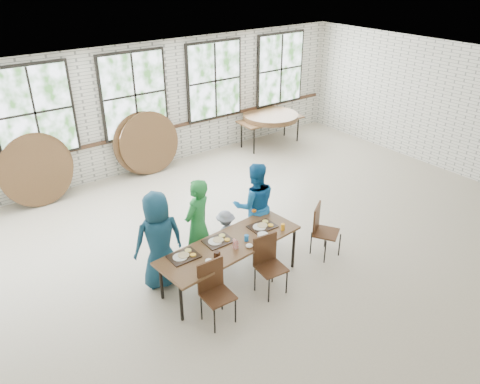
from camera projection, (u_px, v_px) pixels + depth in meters
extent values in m
plane|color=#BDAE96|center=(253.00, 252.00, 8.34)|extent=(12.00, 12.00, 0.00)
plane|color=white|center=(256.00, 86.00, 6.96)|extent=(12.00, 12.00, 0.00)
plane|color=silver|center=(135.00, 110.00, 10.86)|extent=(12.00, 0.00, 12.00)
plane|color=silver|center=(458.00, 110.00, 10.84)|extent=(0.00, 9.00, 9.00)
cube|color=#422819|center=(138.00, 135.00, 11.11)|extent=(11.80, 0.05, 0.08)
cube|color=black|center=(34.00, 112.00, 9.48)|extent=(1.62, 0.05, 1.97)
cube|color=white|center=(35.00, 113.00, 9.45)|extent=(1.50, 0.01, 1.85)
cube|color=black|center=(134.00, 95.00, 10.65)|extent=(1.62, 0.05, 1.97)
cube|color=white|center=(135.00, 95.00, 10.62)|extent=(1.50, 0.01, 1.85)
cube|color=black|center=(214.00, 81.00, 11.81)|extent=(1.62, 0.05, 1.97)
cube|color=white|center=(215.00, 81.00, 11.79)|extent=(1.50, 0.01, 1.85)
cube|color=black|center=(280.00, 69.00, 12.98)|extent=(1.62, 0.05, 1.97)
cube|color=white|center=(281.00, 69.00, 12.96)|extent=(1.50, 0.01, 1.85)
cube|color=brown|center=(230.00, 245.00, 7.27)|extent=(2.46, 1.02, 0.04)
cylinder|color=black|center=(181.00, 301.00, 6.66)|extent=(0.05, 0.05, 0.70)
cylinder|color=black|center=(161.00, 280.00, 7.08)|extent=(0.05, 0.05, 0.70)
cylinder|color=black|center=(293.00, 250.00, 7.80)|extent=(0.05, 0.05, 0.70)
cylinder|color=black|center=(270.00, 234.00, 8.23)|extent=(0.05, 0.05, 0.70)
cube|color=#442816|center=(218.00, 296.00, 6.59)|extent=(0.43, 0.41, 0.03)
cube|color=#442816|center=(210.00, 275.00, 6.62)|extent=(0.42, 0.04, 0.50)
cylinder|color=black|center=(215.00, 321.00, 6.48)|extent=(0.02, 0.02, 0.44)
cylinder|color=black|center=(201.00, 308.00, 6.73)|extent=(0.02, 0.02, 0.44)
cylinder|color=black|center=(235.00, 310.00, 6.67)|extent=(0.02, 0.02, 0.44)
cylinder|color=black|center=(222.00, 298.00, 6.92)|extent=(0.02, 0.02, 0.44)
cube|color=#442816|center=(271.00, 268.00, 7.17)|extent=(0.46, 0.44, 0.03)
cube|color=#442816|center=(265.00, 249.00, 7.21)|extent=(0.42, 0.08, 0.50)
cylinder|color=black|center=(269.00, 290.00, 7.06)|extent=(0.02, 0.02, 0.44)
cylinder|color=black|center=(255.00, 279.00, 7.31)|extent=(0.02, 0.02, 0.44)
cylinder|color=black|center=(287.00, 282.00, 7.25)|extent=(0.02, 0.02, 0.44)
cylinder|color=black|center=(273.00, 271.00, 7.50)|extent=(0.02, 0.02, 0.44)
cube|color=#442816|center=(326.00, 233.00, 8.08)|extent=(0.57, 0.56, 0.03)
cube|color=#442816|center=(317.00, 218.00, 8.03)|extent=(0.37, 0.25, 0.50)
cylinder|color=black|center=(325.00, 252.00, 7.97)|extent=(0.02, 0.02, 0.44)
cylinder|color=black|center=(311.00, 243.00, 8.21)|extent=(0.02, 0.02, 0.44)
cylinder|color=black|center=(340.00, 245.00, 8.16)|extent=(0.02, 0.02, 0.44)
cylinder|color=black|center=(325.00, 236.00, 8.40)|extent=(0.02, 0.02, 0.44)
imported|color=navy|center=(159.00, 240.00, 7.22)|extent=(0.86, 0.62, 1.62)
imported|color=#228037|center=(198.00, 225.00, 7.59)|extent=(0.71, 0.60, 1.64)
imported|color=#121B3B|center=(226.00, 234.00, 8.06)|extent=(0.59, 0.35, 0.89)
imported|color=#165C9E|center=(255.00, 205.00, 8.23)|extent=(0.96, 0.88, 1.60)
cube|color=brown|center=(271.00, 119.00, 12.69)|extent=(1.84, 0.85, 0.04)
cylinder|color=black|center=(254.00, 141.00, 12.25)|extent=(0.04, 0.04, 0.70)
cylinder|color=black|center=(241.00, 135.00, 12.65)|extent=(0.04, 0.04, 0.70)
cylinder|color=black|center=(298.00, 129.00, 13.08)|extent=(0.04, 0.04, 0.70)
cylinder|color=black|center=(285.00, 124.00, 13.47)|extent=(0.04, 0.04, 0.70)
cube|color=black|center=(184.00, 256.00, 6.94)|extent=(0.44, 0.33, 0.02)
cube|color=black|center=(218.00, 241.00, 7.31)|extent=(0.44, 0.33, 0.02)
cube|color=black|center=(262.00, 226.00, 7.70)|extent=(0.44, 0.33, 0.02)
cylinder|color=black|center=(217.00, 254.00, 6.92)|extent=(0.09, 0.09, 0.09)
cube|color=red|center=(236.00, 245.00, 7.13)|extent=(0.06, 0.06, 0.11)
cylinder|color=blue|center=(246.00, 238.00, 7.31)|extent=(0.07, 0.07, 0.10)
cylinder|color=orange|center=(283.00, 227.00, 7.60)|extent=(0.07, 0.07, 0.11)
cylinder|color=white|center=(263.00, 237.00, 7.34)|extent=(0.17, 0.17, 0.10)
ellipsoid|color=white|center=(209.00, 261.00, 6.82)|extent=(0.11, 0.11, 0.05)
ellipsoid|color=white|center=(249.00, 246.00, 7.17)|extent=(0.11, 0.11, 0.05)
cylinder|color=brown|center=(271.00, 118.00, 12.68)|extent=(1.50, 1.50, 0.04)
cylinder|color=brown|center=(271.00, 116.00, 12.66)|extent=(1.50, 1.50, 0.04)
cylinder|color=brown|center=(271.00, 115.00, 12.63)|extent=(1.50, 1.50, 0.04)
cylinder|color=brown|center=(37.00, 169.00, 9.78)|extent=(1.50, 0.24, 1.49)
cylinder|color=brown|center=(36.00, 171.00, 9.68)|extent=(1.50, 0.43, 1.46)
cylinder|color=brown|center=(143.00, 143.00, 11.07)|extent=(1.50, 0.30, 1.49)
cylinder|color=brown|center=(150.00, 143.00, 11.06)|extent=(1.50, 0.28, 1.49)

